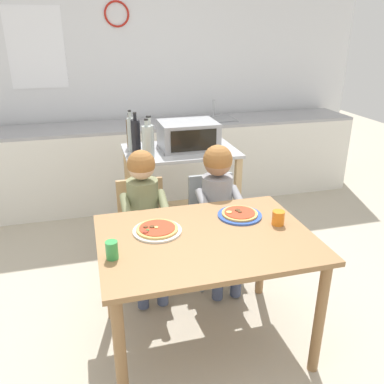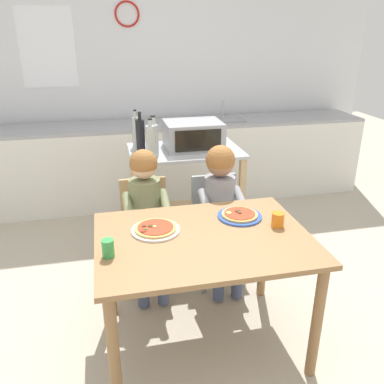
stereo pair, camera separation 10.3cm
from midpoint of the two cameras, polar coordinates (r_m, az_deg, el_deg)
name	(u,v)px [view 1 (the left image)]	position (r m, az deg, el deg)	size (l,w,h in m)	color
ground_plane	(169,255)	(3.57, -4.14, -8.88)	(10.77, 10.77, 0.00)	#B7AD99
back_wall_tiled	(135,75)	(4.73, -8.79, 16.14)	(5.34, 0.14, 2.70)	silver
kitchen_counter	(144,163)	(4.53, -7.43, 4.12)	(4.80, 0.60, 1.08)	silver
kitchen_island_cart	(180,184)	(3.44, -2.51, 1.15)	(0.92, 0.61, 0.91)	#B7BABF
toaster_oven	(188,135)	(3.34, -1.45, 8.09)	(0.46, 0.37, 0.22)	#999BA0
bottle_clear_vinegar	(131,134)	(3.28, -9.60, 8.12)	(0.05, 0.05, 0.34)	#ADB7B2
bottle_brown_beer	(136,138)	(3.16, -8.91, 7.64)	(0.07, 0.07, 0.34)	black
bottle_tall_green_wine	(147,143)	(3.01, -7.39, 6.87)	(0.07, 0.07, 0.32)	#ADB7B2
bottle_slim_sauce	(130,133)	(3.41, -9.62, 8.27)	(0.06, 0.06, 0.29)	#4C2D14
bottle_squat_spirits	(149,140)	(3.12, -7.05, 7.34)	(0.07, 0.07, 0.32)	#ADB7B2
dining_table	(206,252)	(2.33, 0.67, -8.61)	(1.21, 0.88, 0.75)	olive
dining_chair_left	(143,226)	(3.01, -7.93, -4.87)	(0.36, 0.36, 0.81)	tan
dining_chair_right	(214,220)	(3.07, 2.13, -4.08)	(0.36, 0.36, 0.81)	gray
child_in_olive_shirt	(144,207)	(2.82, -7.82, -2.20)	(0.32, 0.42, 1.06)	#424C6B
child_in_grey_shirt	(219,199)	(2.88, 2.86, -1.03)	(0.32, 0.42, 1.07)	#424C6B
pizza_plate_white	(157,230)	(2.33, -6.24, -5.37)	(0.28, 0.28, 0.03)	white
pizza_plate_blue_rimmed	(240,214)	(2.51, 5.62, -3.19)	(0.27, 0.27, 0.03)	#3356B7
drinking_cup_green	(112,250)	(2.10, -12.71, -8.07)	(0.06, 0.06, 0.10)	green
drinking_cup_orange	(278,218)	(2.43, 10.97, -3.64)	(0.07, 0.07, 0.09)	orange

